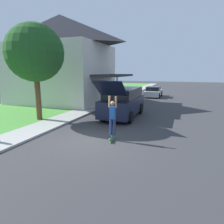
% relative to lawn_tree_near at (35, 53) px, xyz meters
% --- Properties ---
extents(ground_plane, '(120.00, 120.00, 0.00)m').
position_rel_lawn_tree_near_xyz_m(ground_plane, '(4.94, -2.39, -4.38)').
color(ground_plane, '#333335').
extents(lawn, '(10.00, 80.00, 0.08)m').
position_rel_lawn_tree_near_xyz_m(lawn, '(-3.06, 3.61, -4.34)').
color(lawn, '#478E38').
rests_on(lawn, ground_plane).
extents(sidewalk, '(1.80, 80.00, 0.10)m').
position_rel_lawn_tree_near_xyz_m(sidewalk, '(1.34, 3.61, -4.33)').
color(sidewalk, '#9E9E99').
rests_on(sidewalk, ground_plane).
extents(house, '(11.88, 8.55, 8.72)m').
position_rel_lawn_tree_near_xyz_m(house, '(-3.10, 7.59, 0.24)').
color(house, beige).
rests_on(house, lawn).
extents(lawn_tree_near, '(3.66, 3.66, 6.15)m').
position_rel_lawn_tree_near_xyz_m(lawn_tree_near, '(0.00, 0.00, 0.00)').
color(lawn_tree_near, brown).
rests_on(lawn_tree_near, lawn).
extents(suv_parked, '(2.20, 5.82, 2.74)m').
position_rel_lawn_tree_near_xyz_m(suv_parked, '(4.96, 2.96, -3.28)').
color(suv_parked, black).
rests_on(suv_parked, ground_plane).
extents(car_down_street, '(1.97, 4.28, 1.33)m').
position_rel_lawn_tree_near_xyz_m(car_down_street, '(5.29, 15.58, -3.74)').
color(car_down_street, '#B7B7BC').
rests_on(car_down_street, ground_plane).
extents(skateboarder, '(0.41, 0.22, 1.86)m').
position_rel_lawn_tree_near_xyz_m(skateboarder, '(5.97, -2.06, -3.15)').
color(skateboarder, navy).
rests_on(skateboarder, ground_plane).
extents(skateboard, '(0.23, 0.82, 0.25)m').
position_rel_lawn_tree_near_xyz_m(skateboard, '(5.95, -2.13, -4.30)').
color(skateboard, '#337F3D').
rests_on(skateboard, ground_plane).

